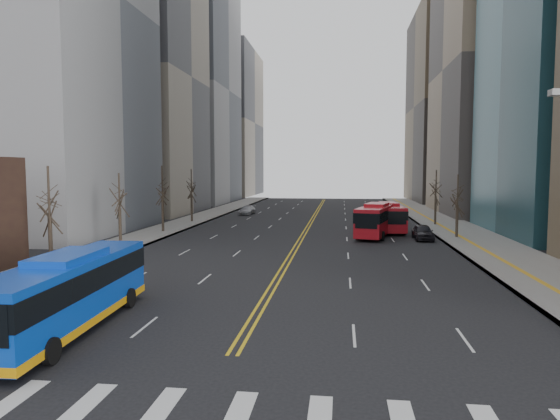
% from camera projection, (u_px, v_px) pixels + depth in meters
% --- Properties ---
extents(sidewalk_right, '(7.00, 130.00, 0.15)m').
position_uv_depth(sidewalk_right, '(460.00, 232.00, 56.50)').
color(sidewalk_right, gray).
rests_on(sidewalk_right, ground).
extents(sidewalk_left, '(5.00, 130.00, 0.15)m').
position_uv_depth(sidewalk_left, '(171.00, 228.00, 60.66)').
color(sidewalk_left, gray).
rests_on(sidewalk_left, ground).
extents(centerline, '(0.55, 100.00, 0.01)m').
position_uv_depth(centerline, '(311.00, 221.00, 68.54)').
color(centerline, gold).
rests_on(centerline, ground).
extents(office_towers, '(83.00, 134.00, 58.00)m').
position_uv_depth(office_towers, '(318.00, 65.00, 79.94)').
color(office_towers, gray).
rests_on(office_towers, ground).
extents(street_trees, '(35.20, 47.20, 7.60)m').
position_uv_depth(street_trees, '(226.00, 193.00, 48.79)').
color(street_trees, '#32271E').
rests_on(street_trees, ground).
extents(blue_bus, '(3.16, 12.00, 3.47)m').
position_uv_depth(blue_bus, '(69.00, 290.00, 21.98)').
color(blue_bus, '#0C41C1').
rests_on(blue_bus, ground).
extents(red_bus_near, '(5.25, 11.46, 3.54)m').
position_uv_depth(red_bus_near, '(377.00, 218.00, 53.40)').
color(red_bus_near, '#A4111A').
rests_on(red_bus_near, ground).
extents(red_bus_far, '(3.24, 10.62, 3.34)m').
position_uv_depth(red_bus_far, '(388.00, 215.00, 57.77)').
color(red_bus_far, '#A4111A').
rests_on(red_bus_far, ground).
extents(car_white, '(2.29, 4.35, 1.36)m').
position_uv_depth(car_white, '(116.00, 256.00, 37.03)').
color(car_white, silver).
rests_on(car_white, ground).
extents(car_dark_mid, '(1.89, 4.63, 1.57)m').
position_uv_depth(car_dark_mid, '(423.00, 232.00, 50.60)').
color(car_dark_mid, black).
rests_on(car_dark_mid, ground).
extents(car_silver, '(2.28, 4.83, 1.36)m').
position_uv_depth(car_silver, '(247.00, 210.00, 79.13)').
color(car_silver, '#A5A5AA').
rests_on(car_silver, ground).
extents(car_dark_far, '(3.13, 4.81, 1.23)m').
position_uv_depth(car_dark_far, '(380.00, 206.00, 90.27)').
color(car_dark_far, black).
rests_on(car_dark_far, ground).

